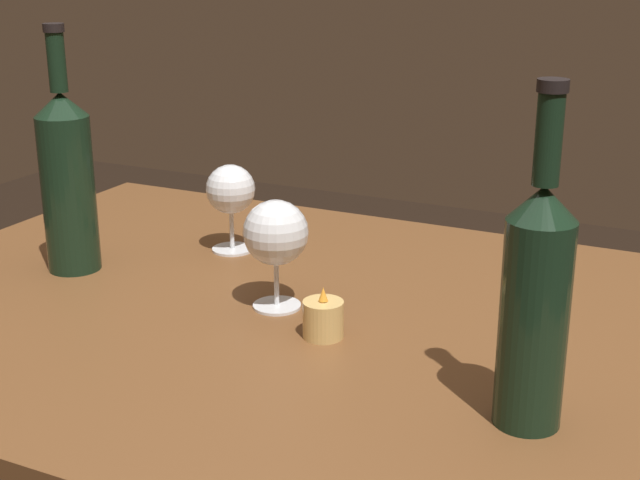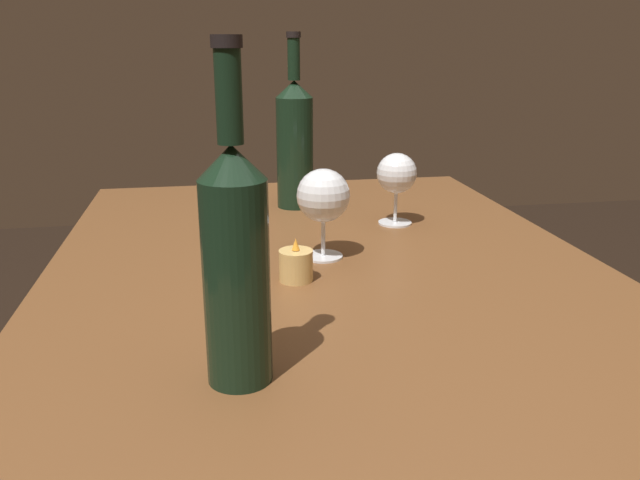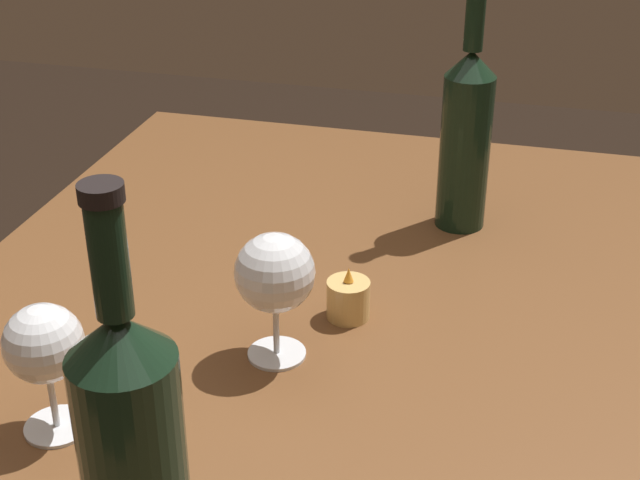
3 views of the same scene
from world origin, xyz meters
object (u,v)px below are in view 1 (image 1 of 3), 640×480
Objects in this scene: wine_glass_left at (277,233)px; wine_bottle at (535,300)px; wine_glass_right at (231,191)px; votive_candle at (323,320)px; wine_bottle_second at (69,178)px.

wine_bottle reaches higher than wine_glass_left.
wine_glass_right is (0.18, -0.17, -0.01)m from wine_glass_left.
wine_bottle reaches higher than votive_candle.
wine_bottle_second is at bearing 0.19° from wine_glass_left.
wine_bottle reaches higher than wine_glass_right.
wine_bottle is (-0.56, 0.34, 0.04)m from wine_glass_right.
votive_candle is at bearing -19.39° from wine_bottle.
wine_glass_right is at bearing -31.03° from wine_bottle.
wine_bottle_second is (0.17, 0.17, 0.04)m from wine_glass_right.
wine_bottle is at bearing 148.97° from wine_glass_right.
wine_bottle_second reaches higher than votive_candle.
wine_bottle is 0.75m from wine_bottle_second.
wine_glass_left is at bearing -32.92° from votive_candle.
wine_bottle is (-0.38, 0.16, 0.03)m from wine_glass_left.
wine_glass_left is 1.07× the size of wine_glass_right.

